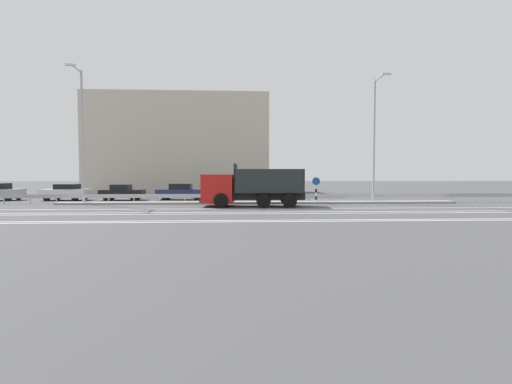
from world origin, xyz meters
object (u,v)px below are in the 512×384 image
Objects in this scene: street_lamp_0 at (82,131)px; parked_car_2 at (122,192)px; parked_car_4 at (245,192)px; parked_car_0 at (0,192)px; parked_car_1 at (66,192)px; parked_car_3 at (182,192)px; median_road_sign at (316,190)px; street_lamp_1 at (375,135)px; dump_truck at (240,190)px.

street_lamp_0 is 7.35m from parked_car_2.
parked_car_0 is at bearing 87.43° from parked_car_4.
street_lamp_0 is 2.50× the size of parked_car_1.
parked_car_4 is at bearing 87.51° from parked_car_0.
parked_car_1 is 0.86× the size of parked_car_4.
parked_car_0 reaches higher than parked_car_2.
parked_car_0 is 0.93× the size of parked_car_1.
parked_car_2 is at bearing 89.27° from parked_car_4.
street_lamp_0 is 2.64× the size of parked_car_2.
street_lamp_0 is at bearing -49.57° from parked_car_3.
parked_car_0 is 0.80× the size of parked_car_4.
street_lamp_0 is 8.19m from parked_car_1.
median_road_sign is at bearing 66.88° from parked_car_3.
median_road_sign is 23.22m from parked_car_1.
median_road_sign is 0.21× the size of street_lamp_1.
parked_car_2 is (-22.35, 5.06, -4.92)m from street_lamp_1.
parked_car_3 is 0.98× the size of parked_car_4.
parked_car_3 is (6.89, 5.59, -5.04)m from street_lamp_0.
parked_car_0 is at bearing 169.74° from median_road_sign.
parked_car_3 reaches higher than parked_car_4.
street_lamp_0 reaches higher than street_lamp_1.
street_lamp_0 is at bearing -179.53° from median_road_sign.
parked_car_0 is at bearing -93.30° from parked_car_2.
median_road_sign is 0.45× the size of parked_car_3.
street_lamp_0 reaches higher than parked_car_4.
street_lamp_1 reaches higher than dump_truck.
parked_car_1 is 16.91m from parked_car_4.
parked_car_1 reaches higher than parked_car_4.
median_road_sign reaches higher than parked_car_0.
median_road_sign is 0.21× the size of street_lamp_0.
parked_car_2 is at bearing 59.84° from dump_truck.
street_lamp_1 is (23.68, 0.11, -0.14)m from street_lamp_0.
parked_car_0 is at bearing 171.11° from street_lamp_1.
dump_truck is 1.83× the size of parked_car_1.
median_road_sign reaches higher than parked_car_3.
dump_truck is 8.04m from parked_car_4.
median_road_sign is 6.66m from street_lamp_1.
parked_car_1 is (-27.54, 5.08, -4.89)m from street_lamp_1.
parked_car_4 is (13.04, 5.71, -5.08)m from street_lamp_0.
parked_car_3 is at bearing 155.49° from median_road_sign.
parked_car_2 is 11.72m from parked_car_4.
street_lamp_1 is 18.33m from parked_car_3.
street_lamp_1 is 2.43× the size of parked_car_1.
parked_car_4 is at bearing 136.08° from median_road_sign.
dump_truck is 13.45m from parked_car_2.
dump_truck is 13.52m from street_lamp_0.
median_road_sign is 8.01m from parked_car_4.
parked_car_0 is 23.13m from parked_car_4.
street_lamp_1 is at bearing 75.04° from parked_car_2.
dump_truck is at bearing 67.93° from parked_car_0.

